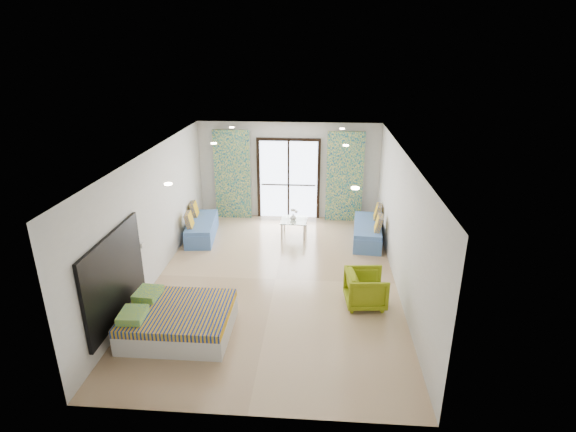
# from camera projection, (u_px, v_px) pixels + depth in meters

# --- Properties ---
(floor) EXTENTS (5.00, 7.50, 0.01)m
(floor) POSITION_uv_depth(u_px,v_px,m) (276.00, 279.00, 9.48)
(floor) COLOR tan
(floor) RESTS_ON ground
(ceiling) EXTENTS (5.00, 7.50, 0.01)m
(ceiling) POSITION_uv_depth(u_px,v_px,m) (274.00, 154.00, 8.51)
(ceiling) COLOR silver
(ceiling) RESTS_ON ground
(wall_back) EXTENTS (5.00, 0.01, 2.70)m
(wall_back) POSITION_uv_depth(u_px,v_px,m) (289.00, 171.00, 12.49)
(wall_back) COLOR silver
(wall_back) RESTS_ON ground
(wall_front) EXTENTS (5.00, 0.01, 2.70)m
(wall_front) POSITION_uv_depth(u_px,v_px,m) (244.00, 331.00, 5.50)
(wall_front) COLOR silver
(wall_front) RESTS_ON ground
(wall_left) EXTENTS (0.01, 7.50, 2.70)m
(wall_left) POSITION_uv_depth(u_px,v_px,m) (153.00, 216.00, 9.17)
(wall_left) COLOR silver
(wall_left) RESTS_ON ground
(wall_right) EXTENTS (0.01, 7.50, 2.70)m
(wall_right) POSITION_uv_depth(u_px,v_px,m) (401.00, 223.00, 8.82)
(wall_right) COLOR silver
(wall_right) RESTS_ON ground
(balcony_door) EXTENTS (1.76, 0.08, 2.28)m
(balcony_door) POSITION_uv_depth(u_px,v_px,m) (288.00, 174.00, 12.50)
(balcony_door) COLOR black
(balcony_door) RESTS_ON floor
(balcony_rail) EXTENTS (1.52, 0.03, 0.04)m
(balcony_rail) POSITION_uv_depth(u_px,v_px,m) (289.00, 185.00, 12.61)
(balcony_rail) COLOR #595451
(balcony_rail) RESTS_ON balcony_door
(curtain_left) EXTENTS (1.00, 0.10, 2.50)m
(curtain_left) POSITION_uv_depth(u_px,v_px,m) (233.00, 175.00, 12.47)
(curtain_left) COLOR beige
(curtain_left) RESTS_ON floor
(curtain_right) EXTENTS (1.00, 0.10, 2.50)m
(curtain_right) POSITION_uv_depth(u_px,v_px,m) (345.00, 177.00, 12.25)
(curtain_right) COLOR beige
(curtain_right) RESTS_ON floor
(downlight_a) EXTENTS (0.12, 0.12, 0.02)m
(downlight_a) POSITION_uv_depth(u_px,v_px,m) (168.00, 184.00, 6.76)
(downlight_a) COLOR #FFE0B2
(downlight_a) RESTS_ON ceiling
(downlight_b) EXTENTS (0.12, 0.12, 0.02)m
(downlight_b) POSITION_uv_depth(u_px,v_px,m) (355.00, 188.00, 6.56)
(downlight_b) COLOR #FFE0B2
(downlight_b) RESTS_ON ceiling
(downlight_c) EXTENTS (0.12, 0.12, 0.02)m
(downlight_c) POSITION_uv_depth(u_px,v_px,m) (214.00, 143.00, 9.55)
(downlight_c) COLOR #FFE0B2
(downlight_c) RESTS_ON ceiling
(downlight_d) EXTENTS (0.12, 0.12, 0.02)m
(downlight_d) POSITION_uv_depth(u_px,v_px,m) (346.00, 145.00, 9.36)
(downlight_d) COLOR #FFE0B2
(downlight_d) RESTS_ON ceiling
(downlight_e) EXTENTS (0.12, 0.12, 0.02)m
(downlight_e) POSITION_uv_depth(u_px,v_px,m) (232.00, 127.00, 11.42)
(downlight_e) COLOR #FFE0B2
(downlight_e) RESTS_ON ceiling
(downlight_f) EXTENTS (0.12, 0.12, 0.02)m
(downlight_f) POSITION_uv_depth(u_px,v_px,m) (342.00, 129.00, 11.22)
(downlight_f) COLOR #FFE0B2
(downlight_f) RESTS_ON ceiling
(headboard) EXTENTS (0.06, 2.10, 1.50)m
(headboard) POSITION_uv_depth(u_px,v_px,m) (115.00, 277.00, 7.41)
(headboard) COLOR black
(headboard) RESTS_ON floor
(switch_plate) EXTENTS (0.02, 0.10, 0.10)m
(switch_plate) POSITION_uv_depth(u_px,v_px,m) (143.00, 245.00, 8.57)
(switch_plate) COLOR silver
(switch_plate) RESTS_ON wall_left
(bed) EXTENTS (1.76, 1.44, 0.61)m
(bed) POSITION_uv_depth(u_px,v_px,m) (177.00, 320.00, 7.62)
(bed) COLOR silver
(bed) RESTS_ON floor
(daybed_left) EXTENTS (0.82, 1.72, 0.82)m
(daybed_left) POSITION_uv_depth(u_px,v_px,m) (201.00, 228.00, 11.47)
(daybed_left) COLOR #4A70B2
(daybed_left) RESTS_ON floor
(daybed_right) EXTENTS (0.81, 1.77, 0.85)m
(daybed_right) POSITION_uv_depth(u_px,v_px,m) (368.00, 231.00, 11.24)
(daybed_right) COLOR #4A70B2
(daybed_right) RESTS_ON floor
(coffee_table) EXTENTS (0.68, 0.68, 0.76)m
(coffee_table) POSITION_uv_depth(u_px,v_px,m) (294.00, 221.00, 11.53)
(coffee_table) COLOR silver
(coffee_table) RESTS_ON floor
(vase) EXTENTS (0.18, 0.19, 0.16)m
(vase) POSITION_uv_depth(u_px,v_px,m) (293.00, 217.00, 11.46)
(vase) COLOR white
(vase) RESTS_ON coffee_table
(armchair) EXTENTS (0.75, 0.79, 0.75)m
(armchair) POSITION_uv_depth(u_px,v_px,m) (366.00, 287.00, 8.42)
(armchair) COLOR #879713
(armchair) RESTS_ON floor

